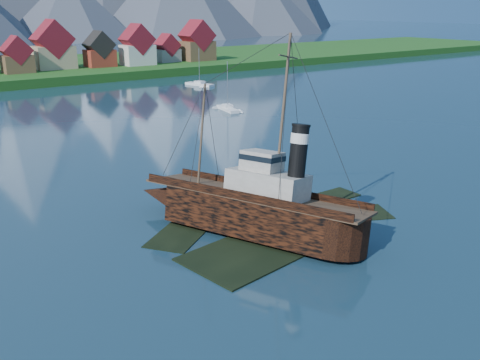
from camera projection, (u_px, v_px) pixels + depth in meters
ground at (274, 234)px, 60.60m from camera, size 1400.00×1400.00×0.00m
shoal at (274, 228)px, 63.36m from camera, size 31.71×21.24×1.14m
tugboat_wreck at (244, 205)px, 61.22m from camera, size 6.89×29.70×23.54m
sailboat_d at (228, 109)px, 132.11m from camera, size 4.07×9.40×12.46m
sailboat_e at (200, 85)px, 173.32m from camera, size 5.36×10.93×12.30m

